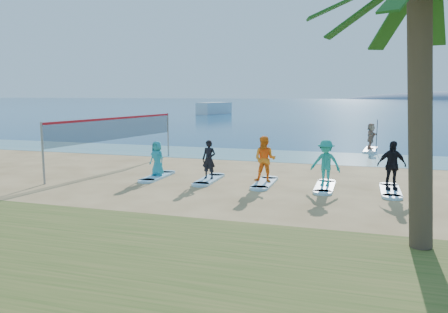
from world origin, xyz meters
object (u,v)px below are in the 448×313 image
(volleyball_net, at_px, (117,129))
(student_2, at_px, (265,159))
(surfboard_1, at_px, (209,180))
(paddleboard, at_px, (370,150))
(boat_offshore_a, at_px, (214,114))
(surfboard_2, at_px, (265,183))
(surfboard_0, at_px, (158,176))
(surfboard_3, at_px, (325,187))
(student_4, at_px, (392,165))
(surfboard_4, at_px, (390,191))
(paddleboarder, at_px, (371,136))
(student_3, at_px, (326,163))
(student_1, at_px, (209,159))
(student_0, at_px, (157,158))

(volleyball_net, relative_size, student_2, 4.87)
(surfboard_1, bearing_deg, student_2, 0.00)
(paddleboard, bearing_deg, boat_offshore_a, 124.62)
(surfboard_1, distance_m, student_2, 2.56)
(boat_offshore_a, bearing_deg, surfboard_2, -52.30)
(surfboard_0, relative_size, student_2, 1.19)
(surfboard_0, distance_m, student_2, 4.84)
(surfboard_0, distance_m, surfboard_3, 7.11)
(surfboard_3, bearing_deg, student_4, 0.00)
(surfboard_1, bearing_deg, surfboard_0, 180.00)
(surfboard_0, distance_m, surfboard_4, 9.48)
(paddleboarder, xyz_separation_m, surfboard_0, (-9.00, -12.13, -0.90))
(student_3, height_order, student_4, student_4)
(volleyball_net, height_order, student_4, volleyball_net)
(surfboard_0, relative_size, student_3, 1.24)
(student_3, relative_size, student_4, 0.98)
(student_4, bearing_deg, surfboard_2, 163.17)
(student_1, distance_m, student_2, 2.37)
(volleyball_net, height_order, surfboard_3, volleyball_net)
(surfboard_3, bearing_deg, paddleboard, 81.14)
(volleyball_net, bearing_deg, surfboard_4, -8.21)
(surfboard_4, bearing_deg, student_0, 180.00)
(student_2, bearing_deg, student_3, 2.67)
(student_1, bearing_deg, surfboard_2, 6.87)
(student_1, bearing_deg, student_2, 6.87)
(student_2, height_order, student_3, student_2)
(surfboard_2, height_order, surfboard_3, same)
(volleyball_net, relative_size, boat_offshore_a, 1.20)
(surfboard_1, distance_m, student_1, 0.85)
(student_0, xyz_separation_m, surfboard_3, (7.11, 0.00, -0.79))
(surfboard_2, xyz_separation_m, student_4, (4.74, 0.00, 0.95))
(surfboard_0, height_order, surfboard_1, same)
(paddleboard, relative_size, surfboard_2, 1.36)
(paddleboard, distance_m, student_0, 15.12)
(surfboard_3, bearing_deg, surfboard_4, 0.00)
(surfboard_4, bearing_deg, surfboard_2, 180.00)
(boat_offshore_a, distance_m, student_3, 62.64)
(student_3, xyz_separation_m, student_4, (2.37, 0.00, 0.02))
(volleyball_net, bearing_deg, surfboard_1, -18.50)
(surfboard_4, bearing_deg, volleyball_net, 171.79)
(surfboard_1, xyz_separation_m, surfboard_2, (2.37, 0.00, 0.00))
(surfboard_2, bearing_deg, student_2, 0.00)
(boat_offshore_a, xyz_separation_m, student_0, (16.86, -57.86, 0.84))
(paddleboarder, height_order, student_2, student_2)
(volleyball_net, xyz_separation_m, surfboard_2, (7.76, -1.80, -1.86))
(paddleboarder, bearing_deg, student_3, -174.98)
(paddleboard, bearing_deg, student_2, -104.22)
(surfboard_2, relative_size, surfboard_3, 1.00)
(student_3, bearing_deg, student_4, 12.28)
(student_1, relative_size, surfboard_2, 0.73)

